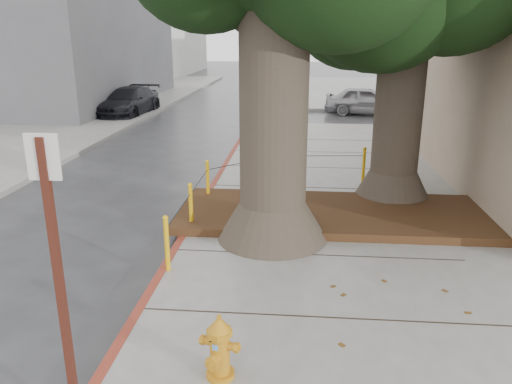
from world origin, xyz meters
TOP-DOWN VIEW (x-y plane):
  - ground at (0.00, 0.00)m, footprint 140.00×140.00m
  - sidewalk_far at (6.00, 30.00)m, footprint 16.00×20.00m
  - curb_red at (-2.00, 2.50)m, footprint 0.14×26.00m
  - planter_bed at (0.90, 3.90)m, footprint 6.40×2.60m
  - bollard_ring at (-0.87, 4.38)m, footprint 3.79×5.39m
  - fire_hydrant at (-0.65, -1.33)m, footprint 0.41×0.40m
  - signpost at (-1.95, -2.11)m, footprint 0.28×0.07m
  - car_silver at (3.38, 19.16)m, footprint 4.20×2.12m
  - car_red at (7.88, 17.87)m, footprint 3.87×1.74m
  - car_dark at (-8.17, 17.81)m, footprint 2.27×4.82m

SIDE VIEW (x-z plane):
  - ground at x=0.00m, z-range 0.00..0.00m
  - sidewalk_far at x=6.00m, z-range 0.00..0.15m
  - curb_red at x=-2.00m, z-range -0.01..0.15m
  - planter_bed at x=0.90m, z-range 0.15..0.31m
  - fire_hydrant at x=-0.65m, z-range 0.14..0.91m
  - car_red at x=7.88m, z-range 0.00..1.23m
  - bollard_ring at x=-0.87m, z-range 0.19..1.14m
  - car_dark at x=-8.17m, z-range 0.00..1.36m
  - car_silver at x=3.38m, z-range 0.00..1.37m
  - signpost at x=-1.95m, z-range 0.34..3.21m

